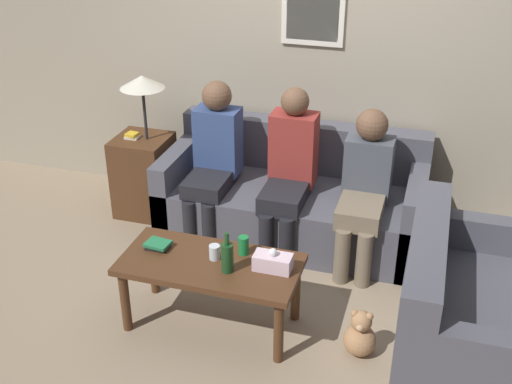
{
  "coord_description": "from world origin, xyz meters",
  "views": [
    {
      "loc": [
        1.01,
        -3.8,
        2.69
      ],
      "look_at": [
        -0.11,
        -0.13,
        0.67
      ],
      "focal_mm": 45.0,
      "sensor_mm": 36.0,
      "label": 1
    }
  ],
  "objects_px": {
    "person_left": "(214,155)",
    "person_middle": "(290,167)",
    "couch_side": "(473,318)",
    "wine_bottle": "(227,257)",
    "couch_main": "(294,199)",
    "teddy_bear": "(360,335)",
    "coffee_table": "(210,271)",
    "drinking_glass": "(215,252)",
    "person_right": "(365,184)"
  },
  "relations": [
    {
      "from": "person_left",
      "to": "person_middle",
      "type": "xyz_separation_m",
      "value": [
        0.61,
        -0.01,
        -0.01
      ]
    },
    {
      "from": "couch_side",
      "to": "wine_bottle",
      "type": "height_order",
      "value": "couch_side"
    },
    {
      "from": "couch_main",
      "to": "wine_bottle",
      "type": "bearing_deg",
      "value": -93.44
    },
    {
      "from": "person_middle",
      "to": "wine_bottle",
      "type": "bearing_deg",
      "value": -94.14
    },
    {
      "from": "couch_side",
      "to": "teddy_bear",
      "type": "relative_size",
      "value": 4.22
    },
    {
      "from": "coffee_table",
      "to": "wine_bottle",
      "type": "height_order",
      "value": "wine_bottle"
    },
    {
      "from": "couch_main",
      "to": "teddy_bear",
      "type": "xyz_separation_m",
      "value": [
        0.73,
        -1.28,
        -0.15
      ]
    },
    {
      "from": "couch_side",
      "to": "drinking_glass",
      "type": "relative_size",
      "value": 13.97
    },
    {
      "from": "couch_main",
      "to": "drinking_glass",
      "type": "height_order",
      "value": "couch_main"
    },
    {
      "from": "drinking_glass",
      "to": "coffee_table",
      "type": "bearing_deg",
      "value": -110.95
    },
    {
      "from": "couch_side",
      "to": "person_middle",
      "type": "height_order",
      "value": "person_middle"
    },
    {
      "from": "person_left",
      "to": "couch_side",
      "type": "bearing_deg",
      "value": -25.95
    },
    {
      "from": "teddy_bear",
      "to": "person_left",
      "type": "bearing_deg",
      "value": 140.02
    },
    {
      "from": "couch_main",
      "to": "person_right",
      "type": "bearing_deg",
      "value": -21.33
    },
    {
      "from": "couch_main",
      "to": "coffee_table",
      "type": "xyz_separation_m",
      "value": [
        -0.22,
        -1.28,
        0.12
      ]
    },
    {
      "from": "couch_main",
      "to": "wine_bottle",
      "type": "distance_m",
      "value": 1.37
    },
    {
      "from": "couch_side",
      "to": "person_middle",
      "type": "relative_size",
      "value": 1.08
    },
    {
      "from": "couch_side",
      "to": "coffee_table",
      "type": "xyz_separation_m",
      "value": [
        -1.57,
        -0.16,
        0.12
      ]
    },
    {
      "from": "drinking_glass",
      "to": "person_middle",
      "type": "distance_m",
      "value": 1.09
    },
    {
      "from": "wine_bottle",
      "to": "person_right",
      "type": "xyz_separation_m",
      "value": [
        0.65,
        1.12,
        0.04
      ]
    },
    {
      "from": "couch_side",
      "to": "person_left",
      "type": "height_order",
      "value": "person_left"
    },
    {
      "from": "drinking_glass",
      "to": "person_middle",
      "type": "relative_size",
      "value": 0.08
    },
    {
      "from": "couch_main",
      "to": "wine_bottle",
      "type": "xyz_separation_m",
      "value": [
        -0.08,
        -1.34,
        0.29
      ]
    },
    {
      "from": "couch_main",
      "to": "person_right",
      "type": "xyz_separation_m",
      "value": [
        0.57,
        -0.22,
        0.33
      ]
    },
    {
      "from": "coffee_table",
      "to": "person_left",
      "type": "distance_m",
      "value": 1.21
    },
    {
      "from": "coffee_table",
      "to": "teddy_bear",
      "type": "xyz_separation_m",
      "value": [
        0.95,
        -0.0,
        -0.27
      ]
    },
    {
      "from": "coffee_table",
      "to": "person_left",
      "type": "relative_size",
      "value": 0.92
    },
    {
      "from": "wine_bottle",
      "to": "couch_side",
      "type": "bearing_deg",
      "value": 8.8
    },
    {
      "from": "coffee_table",
      "to": "teddy_bear",
      "type": "distance_m",
      "value": 0.99
    },
    {
      "from": "drinking_glass",
      "to": "person_right",
      "type": "height_order",
      "value": "person_right"
    },
    {
      "from": "person_right",
      "to": "coffee_table",
      "type": "bearing_deg",
      "value": -126.55
    },
    {
      "from": "person_middle",
      "to": "person_right",
      "type": "distance_m",
      "value": 0.57
    },
    {
      "from": "coffee_table",
      "to": "drinking_glass",
      "type": "distance_m",
      "value": 0.12
    },
    {
      "from": "person_left",
      "to": "wine_bottle",
      "type": "bearing_deg",
      "value": -66.1
    },
    {
      "from": "coffee_table",
      "to": "couch_side",
      "type": "bearing_deg",
      "value": 5.91
    },
    {
      "from": "couch_main",
      "to": "person_right",
      "type": "distance_m",
      "value": 0.69
    },
    {
      "from": "teddy_bear",
      "to": "couch_side",
      "type": "bearing_deg",
      "value": 14.94
    },
    {
      "from": "couch_main",
      "to": "couch_side",
      "type": "height_order",
      "value": "same"
    },
    {
      "from": "drinking_glass",
      "to": "couch_side",
      "type": "bearing_deg",
      "value": 4.46
    },
    {
      "from": "couch_side",
      "to": "coffee_table",
      "type": "height_order",
      "value": "couch_side"
    },
    {
      "from": "person_middle",
      "to": "person_right",
      "type": "bearing_deg",
      "value": -4.68
    },
    {
      "from": "drinking_glass",
      "to": "person_left",
      "type": "xyz_separation_m",
      "value": [
        -0.4,
        1.07,
        0.13
      ]
    },
    {
      "from": "couch_main",
      "to": "coffee_table",
      "type": "height_order",
      "value": "couch_main"
    },
    {
      "from": "wine_bottle",
      "to": "drinking_glass",
      "type": "bearing_deg",
      "value": 139.84
    },
    {
      "from": "coffee_table",
      "to": "person_left",
      "type": "bearing_deg",
      "value": 109.05
    },
    {
      "from": "couch_side",
      "to": "teddy_bear",
      "type": "height_order",
      "value": "couch_side"
    },
    {
      "from": "person_middle",
      "to": "teddy_bear",
      "type": "bearing_deg",
      "value": -56.6
    },
    {
      "from": "couch_main",
      "to": "person_right",
      "type": "height_order",
      "value": "person_right"
    },
    {
      "from": "couch_side",
      "to": "teddy_bear",
      "type": "bearing_deg",
      "value": 104.94
    },
    {
      "from": "person_left",
      "to": "person_right",
      "type": "bearing_deg",
      "value": -2.86
    }
  ]
}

